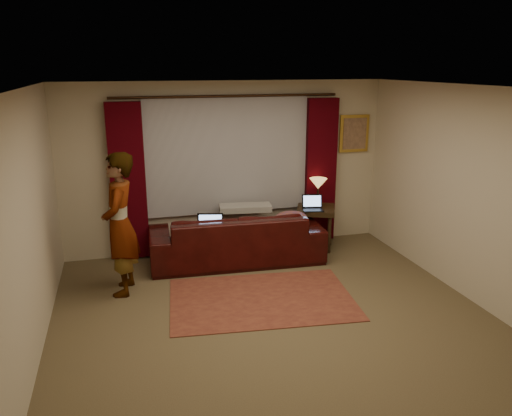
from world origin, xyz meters
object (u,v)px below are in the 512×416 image
at_px(end_table, 315,227).
at_px(sofa, 236,228).
at_px(laptop_sofa, 210,226).
at_px(person, 120,225).
at_px(tiffany_lamp, 318,192).
at_px(laptop_table, 313,203).

bearing_deg(end_table, sofa, -171.29).
xyz_separation_m(laptop_sofa, person, (-1.21, -0.45, 0.26)).
xyz_separation_m(sofa, tiffany_lamp, (1.40, 0.29, 0.38)).
relative_size(sofa, laptop_sofa, 6.29).
xyz_separation_m(end_table, tiffany_lamp, (0.06, 0.09, 0.55)).
height_order(laptop_sofa, laptop_table, laptop_table).
distance_m(tiffany_lamp, person, 3.18).
bearing_deg(laptop_sofa, person, -145.63).
distance_m(end_table, laptop_table, 0.48).
bearing_deg(laptop_sofa, laptop_table, 22.85).
xyz_separation_m(tiffany_lamp, laptop_table, (-0.17, -0.23, -0.11)).
distance_m(laptop_sofa, end_table, 1.84).
bearing_deg(sofa, laptop_sofa, 28.07).
bearing_deg(sofa, laptop_table, -173.98).
height_order(sofa, tiffany_lamp, tiffany_lamp).
bearing_deg(laptop_sofa, end_table, 26.77).
xyz_separation_m(tiffany_lamp, person, (-3.04, -0.94, 0.02)).
relative_size(sofa, end_table, 3.79).
bearing_deg(laptop_sofa, sofa, 38.83).
relative_size(laptop_sofa, person, 0.22).
bearing_deg(sofa, end_table, -168.17).
distance_m(tiffany_lamp, laptop_table, 0.31).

